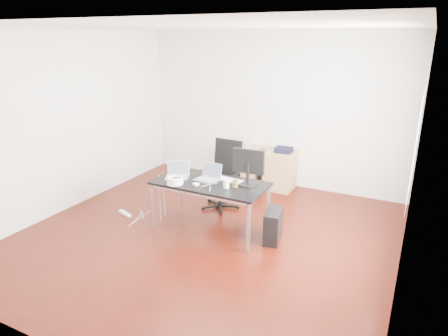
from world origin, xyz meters
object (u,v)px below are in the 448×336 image
at_px(pc_tower, 273,226).
at_px(filing_cabinet_right, 280,171).
at_px(desk, 210,186).
at_px(office_chair, 223,171).
at_px(filing_cabinet_left, 246,165).

bearing_deg(pc_tower, filing_cabinet_right, 96.74).
distance_m(desk, pc_tower, 1.04).
bearing_deg(desk, pc_tower, 5.99).
relative_size(office_chair, filing_cabinet_left, 1.54).
height_order(desk, office_chair, office_chair).
height_order(filing_cabinet_left, filing_cabinet_right, same).
relative_size(desk, filing_cabinet_right, 2.29).
height_order(office_chair, filing_cabinet_right, office_chair).
bearing_deg(filing_cabinet_right, office_chair, -115.96).
bearing_deg(filing_cabinet_left, filing_cabinet_right, 0.00).
relative_size(desk, filing_cabinet_left, 2.29).
height_order(desk, filing_cabinet_left, desk).
xyz_separation_m(filing_cabinet_left, filing_cabinet_right, (0.68, 0.00, 0.00)).
distance_m(desk, filing_cabinet_right, 2.08).
bearing_deg(filing_cabinet_left, desk, -80.47).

